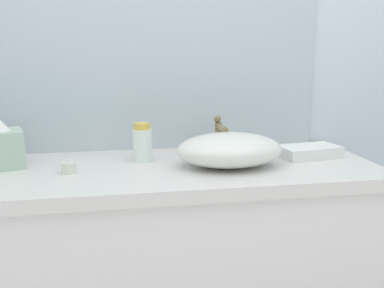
{
  "coord_description": "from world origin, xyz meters",
  "views": [
    {
      "loc": [
        -0.28,
        -1.16,
        1.29
      ],
      "look_at": [
        0.01,
        0.37,
        0.96
      ],
      "focal_mm": 42.84,
      "sensor_mm": 36.0,
      "label": 1
    }
  ],
  "objects_px": {
    "lotion_bottle": "(142,143)",
    "folded_hand_towel": "(309,152)",
    "candle_jar": "(69,168)",
    "sink_basin": "(230,150)",
    "tissue_box": "(1,147)"
  },
  "relations": [
    {
      "from": "lotion_bottle",
      "to": "folded_hand_towel",
      "type": "distance_m",
      "value": 0.63
    },
    {
      "from": "lotion_bottle",
      "to": "candle_jar",
      "type": "height_order",
      "value": "lotion_bottle"
    },
    {
      "from": "sink_basin",
      "to": "lotion_bottle",
      "type": "relative_size",
      "value": 2.64
    },
    {
      "from": "sink_basin",
      "to": "candle_jar",
      "type": "distance_m",
      "value": 0.55
    },
    {
      "from": "lotion_bottle",
      "to": "candle_jar",
      "type": "xyz_separation_m",
      "value": [
        -0.26,
        -0.12,
        -0.05
      ]
    },
    {
      "from": "candle_jar",
      "to": "folded_hand_towel",
      "type": "xyz_separation_m",
      "value": [
        0.89,
        0.06,
        0.0
      ]
    },
    {
      "from": "sink_basin",
      "to": "tissue_box",
      "type": "xyz_separation_m",
      "value": [
        -0.78,
        0.13,
        0.01
      ]
    },
    {
      "from": "folded_hand_towel",
      "to": "lotion_bottle",
      "type": "bearing_deg",
      "value": 174.76
    },
    {
      "from": "lotion_bottle",
      "to": "tissue_box",
      "type": "relative_size",
      "value": 0.83
    },
    {
      "from": "sink_basin",
      "to": "lotion_bottle",
      "type": "distance_m",
      "value": 0.32
    },
    {
      "from": "tissue_box",
      "to": "candle_jar",
      "type": "height_order",
      "value": "tissue_box"
    },
    {
      "from": "candle_jar",
      "to": "folded_hand_towel",
      "type": "bearing_deg",
      "value": 4.02
    },
    {
      "from": "sink_basin",
      "to": "lotion_bottle",
      "type": "height_order",
      "value": "lotion_bottle"
    },
    {
      "from": "sink_basin",
      "to": "folded_hand_towel",
      "type": "bearing_deg",
      "value": 12.63
    },
    {
      "from": "lotion_bottle",
      "to": "folded_hand_towel",
      "type": "height_order",
      "value": "lotion_bottle"
    }
  ]
}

